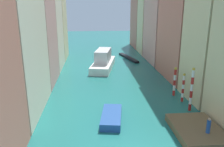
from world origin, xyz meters
TOP-DOWN VIEW (x-y plane):
  - ground_plane at (0.00, 24.50)m, footprint 154.00×154.00m
  - building_left_1 at (-12.79, 10.90)m, footprint 7.39×11.70m
  - building_left_2 at (-12.79, 21.39)m, footprint 7.39×9.12m
  - building_left_3 at (-12.79, 30.68)m, footprint 7.39×9.24m
  - building_left_4 at (-12.79, 39.90)m, footprint 7.39×8.55m
  - building_right_1 at (12.79, 12.54)m, footprint 7.39×7.27m
  - building_right_2 at (12.79, 22.40)m, footprint 7.39×11.96m
  - building_right_3 at (12.79, 34.47)m, footprint 7.39×11.55m
  - building_right_4 at (12.79, 44.37)m, footprint 7.39×7.42m
  - building_right_5 at (12.79, 53.78)m, footprint 7.39×10.89m
  - waterfront_dock at (6.68, 4.14)m, footprint 4.39×6.09m
  - person_on_dock at (7.17, 3.04)m, footprint 0.36×0.36m
  - mooring_pole_0 at (8.12, 9.18)m, footprint 0.35×0.35m
  - mooring_pole_1 at (8.24, 11.86)m, footprint 0.33×0.33m
  - mooring_pole_2 at (7.88, 13.99)m, footprint 0.36×0.36m
  - vaporetto_white at (-1.05, 29.36)m, footprint 5.72×11.69m
  - gondola_black at (5.27, 37.57)m, footprint 3.36×9.88m
  - motorboat_0 at (-1.32, 7.55)m, footprint 2.80×5.33m

SIDE VIEW (x-z plane):
  - ground_plane at x=0.00m, z-range 0.00..0.00m
  - gondola_black at x=5.27m, z-range 0.00..0.47m
  - waterfront_dock at x=6.68m, z-range 0.00..0.71m
  - motorboat_0 at x=-1.32m, z-range 0.00..0.80m
  - person_on_dock at x=7.17m, z-range 0.65..2.16m
  - vaporetto_white at x=-1.05m, z-range -0.44..3.31m
  - mooring_pole_1 at x=8.24m, z-range 0.05..3.84m
  - mooring_pole_2 at x=7.88m, z-range 0.05..4.09m
  - mooring_pole_0 at x=8.12m, z-range 0.05..5.30m
  - building_right_5 at x=12.79m, z-range 0.01..15.04m
  - building_left_2 at x=-12.79m, z-range 0.01..19.90m
  - building_right_1 at x=12.79m, z-range 0.01..20.44m
  - building_left_3 at x=-12.79m, z-range 0.01..20.46m
  - building_right_3 at x=12.79m, z-range 0.01..20.53m
  - building_left_1 at x=-12.79m, z-range 0.01..21.02m
  - building_right_4 at x=12.79m, z-range 0.01..21.05m
  - building_right_2 at x=12.79m, z-range 0.01..21.50m
  - building_left_4 at x=-12.79m, z-range 0.01..22.26m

